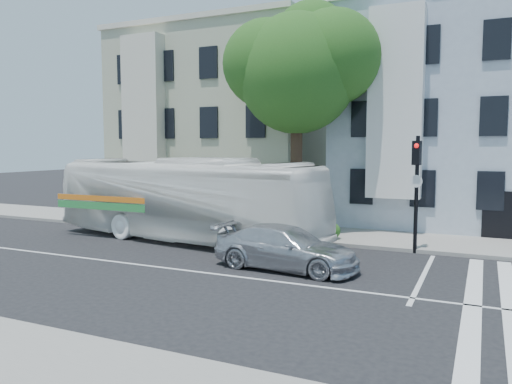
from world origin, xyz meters
The scene contains 9 objects.
ground centered at (0.00, 0.00, 0.00)m, with size 120.00×120.00×0.00m, color black.
sidewalk_far centered at (0.00, 8.00, 0.07)m, with size 80.00×4.00×0.15m, color gray.
building_left centered at (-7.00, 15.00, 5.50)m, with size 12.00×10.00×11.00m, color #ABAE92.
building_right centered at (7.00, 15.00, 5.50)m, with size 12.00×10.00×11.00m, color #A0AEBE.
street_tree centered at (0.06, 8.74, 7.83)m, with size 7.30×5.90×11.10m.
bus centered at (-3.71, 4.57, 1.82)m, with size 13.05×3.05×3.63m, color white.
sedan centered at (2.17, 1.62, 0.73)m, with size 5.00×2.03×1.45m, color silver.
hedge centered at (-1.97, 6.80, 0.50)m, with size 8.50×0.84×0.70m, color #1B531A, non-canonical shape.
traffic_signal centered at (5.80, 5.94, 2.92)m, with size 0.47×0.54×4.52m.
Camera 1 is at (8.17, -13.80, 4.13)m, focal length 35.00 mm.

